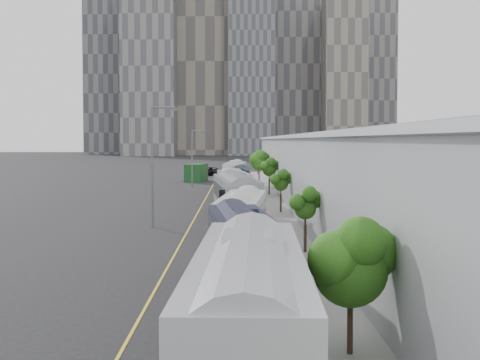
{
  "coord_description": "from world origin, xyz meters",
  "views": [
    {
      "loc": [
        2.2,
        -11.61,
        6.7
      ],
      "look_at": [
        2.39,
        56.21,
        3.0
      ],
      "focal_mm": 55.0,
      "sensor_mm": 36.0,
      "label": 1
    }
  ],
  "objects_px": {
    "bus_4": "(234,190)",
    "bus_5": "(240,183)",
    "bus_2": "(242,225)",
    "street_lamp_far": "(194,154)",
    "bus_1": "(243,256)",
    "street_lamp_near": "(154,158)",
    "suv": "(210,171)",
    "shipping_container": "(196,173)",
    "bus_0": "(249,330)",
    "bus_6": "(235,177)",
    "bus_3": "(236,203)"
  },
  "relations": [
    {
      "from": "bus_2",
      "to": "street_lamp_far",
      "type": "xyz_separation_m",
      "value": [
        -6.5,
        59.05,
        3.24
      ]
    },
    {
      "from": "bus_1",
      "to": "street_lamp_far",
      "type": "xyz_separation_m",
      "value": [
        -6.5,
        71.3,
        3.22
      ]
    },
    {
      "from": "bus_2",
      "to": "street_lamp_far",
      "type": "height_order",
      "value": "street_lamp_far"
    },
    {
      "from": "bus_6",
      "to": "bus_2",
      "type": "bearing_deg",
      "value": -86.55
    },
    {
      "from": "bus_5",
      "to": "street_lamp_near",
      "type": "xyz_separation_m",
      "value": [
        -6.66,
        -32.29,
        3.84
      ]
    },
    {
      "from": "bus_3",
      "to": "suv",
      "type": "bearing_deg",
      "value": 88.37
    },
    {
      "from": "bus_6",
      "to": "suv",
      "type": "relative_size",
      "value": 2.33
    },
    {
      "from": "bus_5",
      "to": "suv",
      "type": "xyz_separation_m",
      "value": [
        -5.6,
        50.03,
        -0.71
      ]
    },
    {
      "from": "bus_1",
      "to": "bus_3",
      "type": "xyz_separation_m",
      "value": [
        -0.39,
        25.86,
        0.19
      ]
    },
    {
      "from": "street_lamp_far",
      "to": "bus_1",
      "type": "bearing_deg",
      "value": -84.79
    },
    {
      "from": "suv",
      "to": "bus_2",
      "type": "bearing_deg",
      "value": -61.89
    },
    {
      "from": "bus_4",
      "to": "bus_1",
      "type": "bearing_deg",
      "value": -94.5
    },
    {
      "from": "bus_0",
      "to": "bus_1",
      "type": "height_order",
      "value": "bus_0"
    },
    {
      "from": "bus_1",
      "to": "suv",
      "type": "distance_m",
      "value": 106.15
    },
    {
      "from": "bus_4",
      "to": "shipping_container",
      "type": "bearing_deg",
      "value": 92.83
    },
    {
      "from": "bus_1",
      "to": "street_lamp_near",
      "type": "bearing_deg",
      "value": 100.28
    },
    {
      "from": "bus_5",
      "to": "bus_6",
      "type": "relative_size",
      "value": 0.93
    },
    {
      "from": "bus_2",
      "to": "bus_3",
      "type": "xyz_separation_m",
      "value": [
        -0.38,
        13.61,
        0.21
      ]
    },
    {
      "from": "shipping_container",
      "to": "suv",
      "type": "distance_m",
      "value": 20.48
    },
    {
      "from": "bus_1",
      "to": "suv",
      "type": "height_order",
      "value": "bus_1"
    },
    {
      "from": "bus_1",
      "to": "bus_2",
      "type": "height_order",
      "value": "bus_1"
    },
    {
      "from": "bus_1",
      "to": "street_lamp_near",
      "type": "distance_m",
      "value": 24.89
    },
    {
      "from": "bus_1",
      "to": "shipping_container",
      "type": "height_order",
      "value": "bus_1"
    },
    {
      "from": "bus_2",
      "to": "street_lamp_far",
      "type": "distance_m",
      "value": 59.5
    },
    {
      "from": "bus_1",
      "to": "street_lamp_far",
      "type": "distance_m",
      "value": 71.67
    },
    {
      "from": "bus_1",
      "to": "shipping_container",
      "type": "distance_m",
      "value": 85.86
    },
    {
      "from": "bus_1",
      "to": "shipping_container",
      "type": "bearing_deg",
      "value": 89.29
    },
    {
      "from": "bus_4",
      "to": "bus_5",
      "type": "bearing_deg",
      "value": 81.72
    },
    {
      "from": "bus_4",
      "to": "street_lamp_far",
      "type": "bearing_deg",
      "value": 95.95
    },
    {
      "from": "bus_2",
      "to": "street_lamp_far",
      "type": "relative_size",
      "value": 1.51
    },
    {
      "from": "bus_0",
      "to": "shipping_container",
      "type": "distance_m",
      "value": 99.4
    },
    {
      "from": "bus_1",
      "to": "suv",
      "type": "bearing_deg",
      "value": 87.66
    },
    {
      "from": "street_lamp_far",
      "to": "suv",
      "type": "distance_m",
      "value": 34.94
    },
    {
      "from": "bus_0",
      "to": "shipping_container",
      "type": "relative_size",
      "value": 2.22
    },
    {
      "from": "bus_0",
      "to": "bus_3",
      "type": "relative_size",
      "value": 1.01
    },
    {
      "from": "bus_0",
      "to": "street_lamp_near",
      "type": "relative_size",
      "value": 1.52
    },
    {
      "from": "bus_2",
      "to": "bus_6",
      "type": "height_order",
      "value": "bus_6"
    },
    {
      "from": "bus_1",
      "to": "bus_5",
      "type": "xyz_separation_m",
      "value": [
        0.03,
        55.98,
        -0.02
      ]
    },
    {
      "from": "bus_4",
      "to": "suv",
      "type": "xyz_separation_m",
      "value": [
        -4.91,
        63.8,
        -0.78
      ]
    },
    {
      "from": "bus_5",
      "to": "bus_6",
      "type": "bearing_deg",
      "value": 94.98
    },
    {
      "from": "street_lamp_far",
      "to": "shipping_container",
      "type": "bearing_deg",
      "value": 91.73
    },
    {
      "from": "street_lamp_near",
      "to": "bus_2",
      "type": "bearing_deg",
      "value": -59.95
    },
    {
      "from": "bus_1",
      "to": "bus_4",
      "type": "relative_size",
      "value": 0.97
    },
    {
      "from": "bus_4",
      "to": "street_lamp_near",
      "type": "relative_size",
      "value": 1.39
    },
    {
      "from": "street_lamp_far",
      "to": "bus_0",
      "type": "bearing_deg",
      "value": -85.58
    },
    {
      "from": "bus_0",
      "to": "street_lamp_far",
      "type": "height_order",
      "value": "street_lamp_far"
    },
    {
      "from": "bus_1",
      "to": "bus_2",
      "type": "xyz_separation_m",
      "value": [
        -0.0,
        12.24,
        -0.02
      ]
    },
    {
      "from": "bus_5",
      "to": "shipping_container",
      "type": "bearing_deg",
      "value": 105.45
    },
    {
      "from": "suv",
      "to": "bus_0",
      "type": "bearing_deg",
      "value": -62.6
    },
    {
      "from": "bus_3",
      "to": "suv",
      "type": "distance_m",
      "value": 80.32
    }
  ]
}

